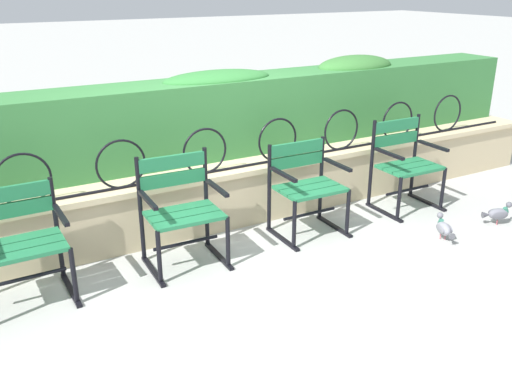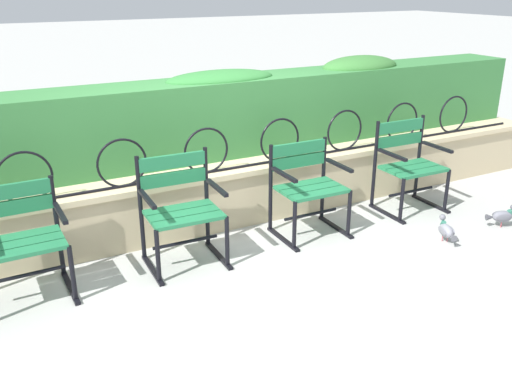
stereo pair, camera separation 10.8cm
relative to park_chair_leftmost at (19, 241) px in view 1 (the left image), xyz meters
name	(u,v)px [view 1 (the left image)]	position (x,y,z in m)	size (l,w,h in m)	color
ground_plane	(261,256)	(1.80, -0.28, -0.46)	(60.00, 60.00, 0.00)	#ADADA8
stone_wall	(220,196)	(1.80, 0.48, -0.18)	(7.89, 0.41, 0.56)	#C6B289
iron_arch_fence	(207,153)	(1.65, 0.40, 0.28)	(7.34, 0.02, 0.42)	black
hedge_row	(200,116)	(1.82, 0.93, 0.49)	(7.73, 0.56, 0.85)	#387A3D
park_chair_leftmost	(19,241)	(0.00, 0.00, 0.00)	(0.63, 0.53, 0.83)	#237547
park_chair_centre_left	(181,208)	(1.21, -0.03, 0.01)	(0.63, 0.54, 0.89)	#237547
park_chair_centre_right	(306,184)	(2.40, -0.04, 0.00)	(0.61, 0.53, 0.82)	#237547
park_chair_rightmost	(405,162)	(3.61, -0.02, 0.01)	(0.62, 0.53, 0.89)	#237547
pigeon_near_chairs	(444,228)	(3.38, -0.80, -0.35)	(0.16, 0.28, 0.22)	gray
pigeon_far_side	(498,213)	(4.08, -0.82, -0.35)	(0.28, 0.17, 0.22)	slate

